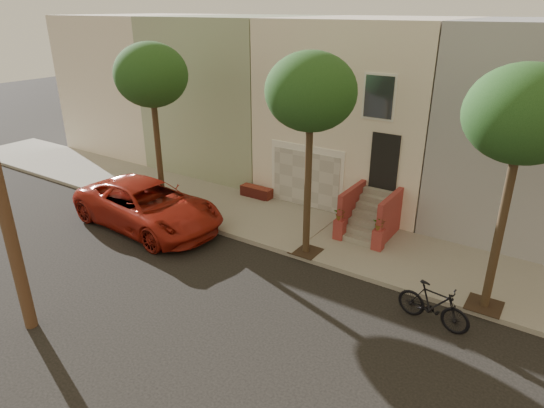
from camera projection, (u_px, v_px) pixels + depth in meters
The scene contains 8 objects.
ground at pixel (204, 303), 12.96m from camera, with size 90.00×90.00×0.00m, color black.
sidewalk at pixel (302, 230), 17.04m from camera, with size 40.00×3.70×0.15m, color gray.
house_row at pixel (372, 105), 20.14m from camera, with size 33.10×11.70×7.00m.
tree_left at pixel (151, 76), 16.72m from camera, with size 2.70×2.57×6.30m.
tree_mid at pixel (311, 93), 13.41m from camera, with size 2.70×2.57×6.30m.
tree_right at pixel (524, 116), 10.60m from camera, with size 2.70×2.57×6.30m.
pickup_truck at pixel (148, 205), 17.15m from camera, with size 2.78×6.04×1.68m, color maroon.
motorcycle at pixel (433, 305), 11.88m from camera, with size 0.54×1.90×1.14m, color black.
Camera 1 is at (7.59, -8.03, 7.53)m, focal length 31.04 mm.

